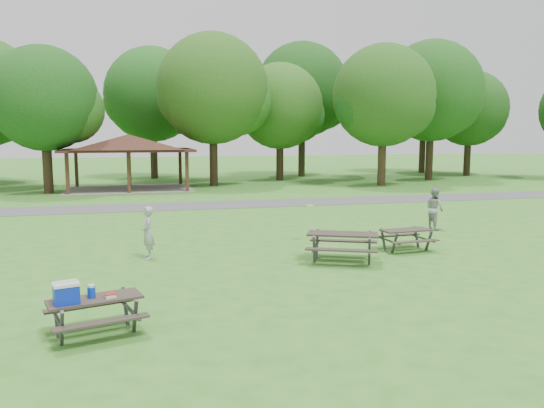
{
  "coord_description": "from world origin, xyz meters",
  "views": [
    {
      "loc": [
        -3.59,
        -13.76,
        3.68
      ],
      "look_at": [
        1.0,
        4.0,
        1.3
      ],
      "focal_mm": 35.0,
      "sensor_mm": 36.0,
      "label": 1
    }
  ],
  "objects_px": {
    "frisbee_catcher": "(435,209)",
    "picnic_table_middle": "(342,240)",
    "picnic_table_near": "(86,302)",
    "frisbee_thrower": "(148,233)"
  },
  "relations": [
    {
      "from": "picnic_table_near",
      "to": "picnic_table_middle",
      "type": "xyz_separation_m",
      "value": [
        6.75,
        4.29,
        -0.02
      ]
    },
    {
      "from": "picnic_table_near",
      "to": "picnic_table_middle",
      "type": "relative_size",
      "value": 0.78
    },
    {
      "from": "picnic_table_middle",
      "to": "frisbee_catcher",
      "type": "relative_size",
      "value": 1.54
    },
    {
      "from": "picnic_table_near",
      "to": "frisbee_thrower",
      "type": "bearing_deg",
      "value": 78.47
    },
    {
      "from": "picnic_table_middle",
      "to": "frisbee_thrower",
      "type": "xyz_separation_m",
      "value": [
        -5.5,
        1.84,
        0.14
      ]
    },
    {
      "from": "frisbee_thrower",
      "to": "frisbee_catcher",
      "type": "xyz_separation_m",
      "value": [
        11.05,
        2.31,
        0.03
      ]
    },
    {
      "from": "picnic_table_near",
      "to": "picnic_table_middle",
      "type": "height_order",
      "value": "picnic_table_near"
    },
    {
      "from": "frisbee_catcher",
      "to": "picnic_table_middle",
      "type": "bearing_deg",
      "value": 120.42
    },
    {
      "from": "picnic_table_middle",
      "to": "frisbee_catcher",
      "type": "bearing_deg",
      "value": 36.79
    },
    {
      "from": "picnic_table_near",
      "to": "picnic_table_middle",
      "type": "distance_m",
      "value": 7.99
    }
  ]
}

